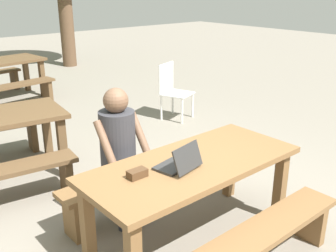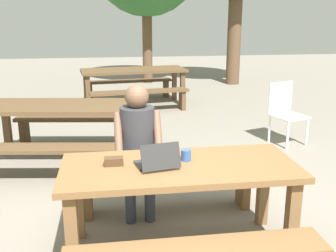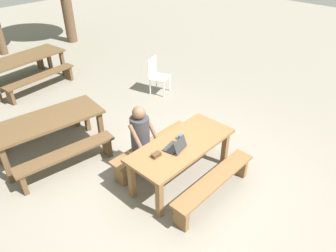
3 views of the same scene
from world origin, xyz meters
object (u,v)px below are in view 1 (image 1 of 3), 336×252
(laptop, at_px, (179,163))
(coffee_mug, at_px, (192,151))
(small_pouch, at_px, (137,174))
(picnic_table_front, at_px, (193,173))
(plastic_chair, at_px, (173,90))
(person_seated, at_px, (120,147))

(laptop, relative_size, coffee_mug, 3.91)
(laptop, relative_size, small_pouch, 2.37)
(picnic_table_front, relative_size, coffee_mug, 20.69)
(picnic_table_front, xyz_separation_m, laptop, (-0.18, -0.03, 0.16))
(laptop, distance_m, plastic_chair, 3.47)
(laptop, bearing_deg, small_pouch, -26.74)
(picnic_table_front, xyz_separation_m, coffee_mug, (0.07, 0.09, 0.16))
(picnic_table_front, bearing_deg, person_seated, 113.58)
(picnic_table_front, height_order, laptop, laptop)
(laptop, height_order, coffee_mug, laptop)
(person_seated, xyz_separation_m, plastic_chair, (2.34, 1.96, -0.27))
(picnic_table_front, distance_m, small_pouch, 0.54)
(laptop, xyz_separation_m, coffee_mug, (0.25, 0.12, -0.01))
(coffee_mug, distance_m, person_seated, 0.66)
(laptop, bearing_deg, coffee_mug, -165.75)
(laptop, relative_size, person_seated, 0.28)
(laptop, distance_m, small_pouch, 0.35)
(small_pouch, distance_m, plastic_chair, 3.63)
(small_pouch, xyz_separation_m, coffee_mug, (0.58, 0.02, 0.01))
(picnic_table_front, relative_size, plastic_chair, 2.06)
(picnic_table_front, distance_m, plastic_chair, 3.33)
(laptop, xyz_separation_m, plastic_chair, (2.23, 2.64, -0.32))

